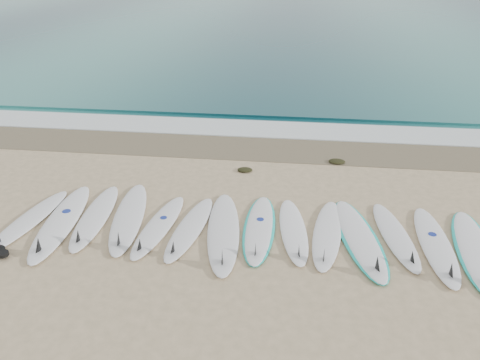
# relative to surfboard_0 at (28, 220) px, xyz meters

# --- Properties ---
(ground) EXTENTS (120.00, 120.00, 0.00)m
(ground) POSITION_rel_surfboard_0_xyz_m (4.11, 0.23, -0.05)
(ground) COLOR tan
(ocean) EXTENTS (120.00, 55.00, 0.03)m
(ocean) POSITION_rel_surfboard_0_xyz_m (4.11, 32.73, -0.04)
(ocean) COLOR #1D5F61
(ocean) RESTS_ON ground
(wet_sand_band) EXTENTS (120.00, 1.80, 0.01)m
(wet_sand_band) POSITION_rel_surfboard_0_xyz_m (4.11, 4.33, -0.05)
(wet_sand_band) COLOR brown
(wet_sand_band) RESTS_ON ground
(foam_band) EXTENTS (120.00, 1.40, 0.04)m
(foam_band) POSITION_rel_surfboard_0_xyz_m (4.11, 5.73, -0.03)
(foam_band) COLOR silver
(foam_band) RESTS_ON ground
(wave_crest) EXTENTS (120.00, 1.00, 0.10)m
(wave_crest) POSITION_rel_surfboard_0_xyz_m (4.11, 7.23, -0.00)
(wave_crest) COLOR #1D5F61
(wave_crest) RESTS_ON ground
(surfboard_0) EXTENTS (0.79, 2.45, 0.31)m
(surfboard_0) POSITION_rel_surfboard_0_xyz_m (0.00, 0.00, 0.00)
(surfboard_0) COLOR white
(surfboard_0) RESTS_ON ground
(surfboard_1) EXTENTS (0.91, 2.95, 0.37)m
(surfboard_1) POSITION_rel_surfboard_0_xyz_m (0.66, -0.00, 0.01)
(surfboard_1) COLOR white
(surfboard_1) RESTS_ON ground
(surfboard_2) EXTENTS (0.73, 2.59, 0.33)m
(surfboard_2) POSITION_rel_surfboard_0_xyz_m (1.23, 0.26, 0.00)
(surfboard_2) COLOR white
(surfboard_2) RESTS_ON ground
(surfboard_3) EXTENTS (1.02, 2.82, 0.35)m
(surfboard_3) POSITION_rel_surfboard_0_xyz_m (1.90, 0.32, 0.01)
(surfboard_3) COLOR white
(surfboard_3) RESTS_ON ground
(surfboard_4) EXTENTS (0.76, 2.39, 0.30)m
(surfboard_4) POSITION_rel_surfboard_0_xyz_m (2.55, 0.08, -0.00)
(surfboard_4) COLOR white
(surfboard_4) RESTS_ON ground
(surfboard_5) EXTENTS (0.78, 2.40, 0.30)m
(surfboard_5) POSITION_rel_surfboard_0_xyz_m (3.16, 0.08, -0.00)
(surfboard_5) COLOR white
(surfboard_5) RESTS_ON ground
(surfboard_6) EXTENTS (0.97, 2.91, 0.37)m
(surfboard_6) POSITION_rel_surfboard_0_xyz_m (3.82, 0.03, 0.01)
(surfboard_6) COLOR silver
(surfboard_6) RESTS_ON ground
(surfboard_7) EXTENTS (0.61, 2.47, 0.31)m
(surfboard_7) POSITION_rel_surfboard_0_xyz_m (4.46, 0.26, -0.01)
(surfboard_7) COLOR white
(surfboard_7) RESTS_ON ground
(surfboard_8) EXTENTS (0.77, 2.36, 0.30)m
(surfboard_8) POSITION_rel_surfboard_0_xyz_m (5.10, 0.24, -0.00)
(surfboard_8) COLOR white
(surfboard_8) RESTS_ON ground
(surfboard_9) EXTENTS (0.80, 2.50, 0.31)m
(surfboard_9) POSITION_rel_surfboard_0_xyz_m (5.72, 0.20, 0.00)
(surfboard_9) COLOR white
(surfboard_9) RESTS_ON ground
(surfboard_10) EXTENTS (1.12, 2.82, 0.35)m
(surfboard_10) POSITION_rel_surfboard_0_xyz_m (6.30, 0.15, -0.00)
(surfboard_10) COLOR white
(surfboard_10) RESTS_ON ground
(surfboard_11) EXTENTS (0.81, 2.39, 0.30)m
(surfboard_11) POSITION_rel_surfboard_0_xyz_m (6.96, 0.29, -0.00)
(surfboard_11) COLOR white
(surfboard_11) RESTS_ON ground
(surfboard_12) EXTENTS (0.56, 2.59, 0.33)m
(surfboard_12) POSITION_rel_surfboard_0_xyz_m (7.61, 0.06, 0.00)
(surfboard_12) COLOR white
(surfboard_12) RESTS_ON ground
(surfboard_13) EXTENTS (0.96, 2.76, 0.34)m
(surfboard_13) POSITION_rel_surfboard_0_xyz_m (8.25, 0.00, -0.00)
(surfboard_13) COLOR white
(surfboard_13) RESTS_ON ground
(seaweed_near) EXTENTS (0.36, 0.28, 0.07)m
(seaweed_near) POSITION_rel_surfboard_0_xyz_m (3.90, 2.84, -0.02)
(seaweed_near) COLOR black
(seaweed_near) RESTS_ON ground
(seaweed_far) EXTENTS (0.41, 0.32, 0.08)m
(seaweed_far) POSITION_rel_surfboard_0_xyz_m (6.11, 3.59, -0.01)
(seaweed_far) COLOR black
(seaweed_far) RESTS_ON ground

